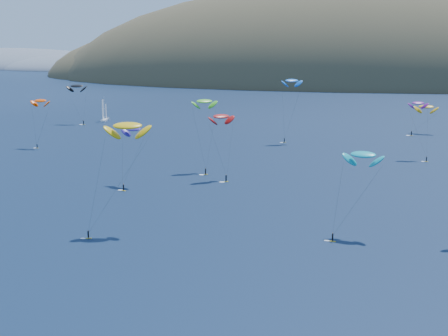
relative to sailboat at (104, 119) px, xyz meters
name	(u,v)px	position (x,y,z in m)	size (l,w,h in m)	color
island	(368,91)	(128.65, 341.92, -11.72)	(730.00, 300.00, 210.00)	#3D3526
headland	(22,69)	(-356.01, 529.63, -4.34)	(460.00, 250.00, 60.00)	slate
sailboat	(104,119)	(0.00, 0.00, 0.00)	(10.15, 8.72, 12.25)	white
kitesurfer_1	(40,101)	(7.16, -74.42, 16.41)	(7.72, 6.23, 19.55)	gold
kitesurfer_2	(127,126)	(77.37, -164.66, 21.35)	(11.52, 13.26, 24.98)	gold
kitesurfer_3	(204,101)	(77.72, -101.22, 20.32)	(8.56, 12.24, 23.55)	gold
kitesurfer_4	(292,81)	(97.77, -41.93, 23.11)	(9.10, 7.43, 26.45)	gold
kitesurfer_5	(363,155)	(126.17, -157.27, 15.81)	(10.41, 10.52, 19.10)	gold
kitesurfer_6	(418,103)	(143.75, -66.47, 17.79)	(7.40, 9.24, 20.68)	gold
kitesurfer_9	(221,117)	(85.54, -111.98, 17.15)	(8.45, 9.93, 20.42)	gold
kitesurfer_10	(133,129)	(63.17, -124.56, 14.56)	(8.34, 12.53, 17.72)	gold
kitesurfer_11	(426,107)	(151.90, -6.80, 10.51)	(12.31, 13.37, 14.28)	gold
kitesurfer_12	(77,86)	(-9.07, -10.25, 16.92)	(10.77, 7.75, 20.60)	gold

